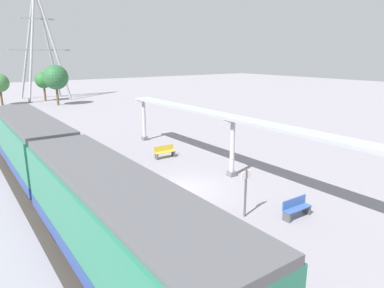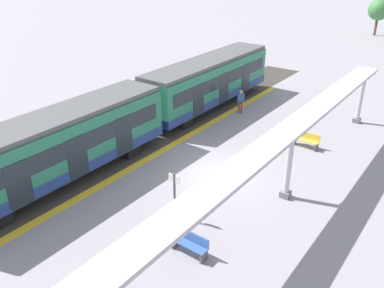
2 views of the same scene
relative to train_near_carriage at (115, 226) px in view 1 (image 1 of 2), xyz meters
name	(u,v)px [view 1 (image 1 of 2)]	position (x,y,z in m)	size (l,w,h in m)	color
ground_plane	(181,190)	(5.75, 4.94, -1.83)	(176.00, 176.00, 0.00)	gray
tactile_edge_strip	(111,209)	(1.83, 4.94, -1.82)	(0.47, 28.61, 0.01)	gold
trackbed	(72,219)	(-0.01, 4.94, -1.83)	(3.20, 40.61, 0.01)	#38332D
train_near_carriage	(115,226)	(0.00, 0.00, 0.00)	(2.65, 12.04, 3.48)	#247254
train_far_carriage	(30,144)	(0.00, 12.62, 0.00)	(2.65, 12.04, 3.48)	#247254
canopy_pillar_second	(232,148)	(9.45, 5.07, -0.09)	(1.10, 0.44, 3.43)	slate
canopy_pillar_third	(144,120)	(9.45, 16.04, -0.09)	(1.10, 0.44, 3.43)	slate
canopy_beam	(236,118)	(9.45, 4.83, 1.68)	(1.20, 23.22, 0.16)	#A8AAB2
bench_near_end	(296,208)	(8.18, -0.58, -1.39)	(1.51, 0.46, 0.86)	#375BA0
bench_mid_platform	(164,152)	(8.16, 10.63, -1.39)	(1.51, 0.49, 0.86)	gold
platform_info_sign	(246,188)	(6.38, 0.77, -0.50)	(0.56, 0.10, 2.20)	#4C4C51
passenger_waiting_near_edge	(72,149)	(2.47, 12.93, -0.79)	(0.50, 0.48, 1.66)	maroon
electricity_pylon	(40,44)	(9.54, 50.54, 6.91)	(9.42, 6.60, 17.22)	#93969B
tree_right_background	(56,77)	(9.23, 42.00, 2.11)	(3.46, 3.46, 5.69)	brown
tree_centre_background	(43,80)	(8.88, 48.04, 1.37)	(2.51, 2.51, 4.49)	brown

